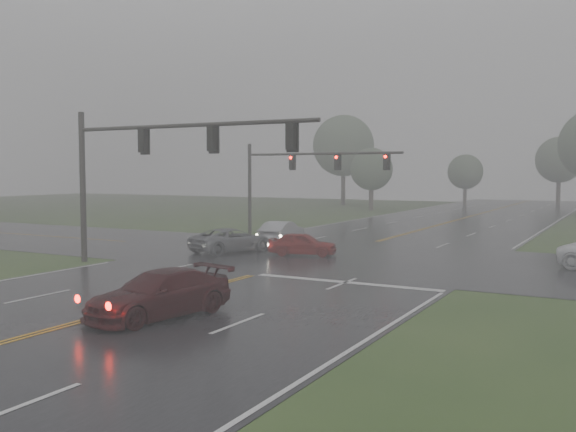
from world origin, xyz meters
The scene contains 13 objects.
main_road centered at (0.00, 20.00, 0.00)m, with size 18.00×160.00×0.02m, color black.
cross_street centered at (0.00, 22.00, 0.00)m, with size 120.00×14.00×0.02m, color black.
stop_bar centered at (4.50, 14.40, 0.00)m, with size 8.50×0.50×0.01m, color silver.
sedan_maroon centered at (1.74, 5.54, 0.00)m, with size 2.11×5.18×1.50m, color black.
sedan_red centered at (-1.16, 21.37, 0.00)m, with size 1.55×3.85×1.31m, color maroon.
sedan_silver centered at (-5.05, 25.94, 0.00)m, with size 1.57×4.50×1.48m, color #9E9FA5.
car_grey centered at (-5.48, 20.67, 0.00)m, with size 2.34×5.08×1.41m, color #595B60.
signal_gantry_near centered at (-5.94, 13.77, 5.49)m, with size 13.90×0.34×7.83m.
signal_gantry_far centered at (-6.49, 30.24, 4.77)m, with size 12.05×0.34×6.79m.
tree_nw_a centered at (-13.11, 62.80, 5.00)m, with size 5.18×5.18×7.61m.
tree_n_mid centered at (-5.65, 79.30, 4.67)m, with size 4.84×4.84×7.11m.
tree_nw_b centered at (-21.16, 72.69, 8.33)m, with size 8.62×8.62×12.66m.
tree_n_far centered at (5.38, 89.07, 6.39)m, with size 6.62×6.62×9.72m.
Camera 1 is at (15.28, -10.55, 4.76)m, focal length 40.00 mm.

